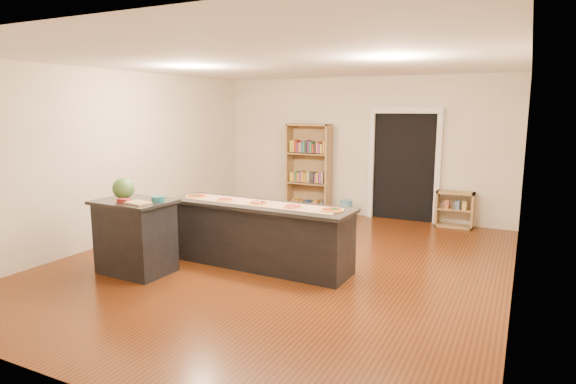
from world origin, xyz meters
The scene contains 17 objects.
room centered at (0.00, 0.00, 1.40)m, with size 6.00×7.00×2.80m.
doorway centered at (0.90, 3.46, 1.20)m, with size 1.40×0.09×2.21m.
kitchen_island centered at (-0.23, -0.26, 0.45)m, with size 2.70×0.73×0.89m.
side_counter centered at (-1.57, -1.22, 0.50)m, with size 1.00×0.73×0.99m.
bookshelf centered at (-1.05, 3.28, 0.94)m, with size 0.94×0.33×1.87m, color #9D7A4C.
low_shelf centered at (1.91, 3.31, 0.34)m, with size 0.67×0.29×0.67m, color #9D7A4C.
waste_bin centered at (-0.17, 3.18, 0.18)m, with size 0.24×0.24×0.35m, color #508FB3.
kraft_paper centered at (-0.23, -0.23, 0.89)m, with size 2.35×0.42×0.00m, color #A87956.
watermelon centered at (-1.75, -1.21, 1.13)m, with size 0.29×0.29×0.29m, color #144214.
cutting_board centered at (-1.36, -1.37, 1.00)m, with size 0.32×0.21×0.02m, color tan.
package_red centered at (-1.58, -1.39, 1.01)m, with size 0.14×0.10×0.05m, color maroon.
package_teal centered at (-1.24, -1.13, 1.02)m, with size 0.18×0.18×0.07m, color #195966.
pizza_a centered at (-1.31, -0.23, 0.90)m, with size 0.30×0.30×0.02m.
pizza_b centered at (-0.77, -0.27, 0.90)m, with size 0.25×0.25×0.02m.
pizza_c centered at (-0.23, -0.26, 0.90)m, with size 0.27×0.27×0.02m.
pizza_d centered at (0.31, -0.28, 0.90)m, with size 0.26×0.26×0.02m.
pizza_e centered at (0.85, -0.26, 0.90)m, with size 0.30×0.30×0.02m.
Camera 1 is at (3.04, -5.89, 2.19)m, focal length 30.00 mm.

